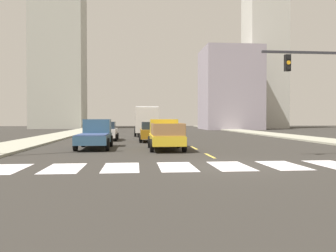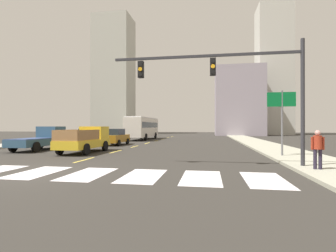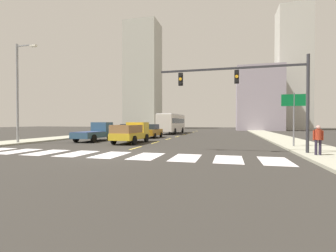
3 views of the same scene
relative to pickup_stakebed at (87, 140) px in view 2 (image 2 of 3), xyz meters
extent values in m
plane|color=#2F2D28|center=(2.05, -8.25, -0.94)|extent=(160.00, 160.00, 0.00)
cube|color=#A3A18D|center=(14.69, 9.75, -0.86)|extent=(3.63, 110.00, 0.15)
cube|color=#A3A18D|center=(-10.59, 9.75, -0.86)|extent=(3.63, 110.00, 0.15)
cube|color=silver|center=(2.05, -8.25, -0.93)|extent=(1.48, 2.94, 0.01)
cube|color=silver|center=(4.34, -8.25, -0.93)|extent=(1.48, 2.94, 0.01)
cube|color=silver|center=(6.63, -8.25, -0.93)|extent=(1.48, 2.94, 0.01)
cube|color=silver|center=(8.93, -8.25, -0.93)|extent=(1.48, 2.94, 0.01)
cube|color=silver|center=(11.22, -8.25, -0.93)|extent=(1.48, 2.94, 0.01)
cube|color=#E1C446|center=(2.05, -4.25, -0.93)|extent=(0.16, 2.40, 0.01)
cube|color=#E1C446|center=(2.05, 0.75, -0.93)|extent=(0.16, 2.40, 0.01)
cube|color=#E1C446|center=(2.05, 5.75, -0.93)|extent=(0.16, 2.40, 0.01)
cube|color=#E1C446|center=(2.05, 10.75, -0.93)|extent=(0.16, 2.40, 0.01)
cube|color=#E1C446|center=(2.05, 15.75, -0.93)|extent=(0.16, 2.40, 0.01)
cube|color=#E1C446|center=(2.05, 20.75, -0.93)|extent=(0.16, 2.40, 0.01)
cube|color=#E1C446|center=(2.05, 25.75, -0.93)|extent=(0.16, 2.40, 0.01)
cube|color=#E1C446|center=(2.05, 30.75, -0.93)|extent=(0.16, 2.40, 0.01)
cube|color=gold|center=(0.00, -0.44, -0.26)|extent=(1.96, 5.20, 0.56)
cube|color=gold|center=(0.00, 1.26, 0.52)|extent=(1.84, 1.60, 1.00)
cube|color=#19232D|center=(0.00, 1.70, 0.70)|extent=(1.72, 0.08, 0.56)
cube|color=gold|center=(0.00, -1.39, 0.05)|extent=(1.84, 3.30, 0.06)
cylinder|color=black|center=(-0.98, 1.12, -0.54)|extent=(0.22, 0.80, 0.80)
cylinder|color=black|center=(0.98, 1.12, -0.54)|extent=(0.22, 0.80, 0.80)
cylinder|color=black|center=(-0.98, -2.00, -0.54)|extent=(0.22, 0.80, 0.80)
cylinder|color=black|center=(0.98, -2.00, -0.54)|extent=(0.22, 0.80, 0.80)
cube|color=olive|center=(-0.90, -1.39, 0.43)|extent=(0.06, 3.17, 0.70)
cube|color=olive|center=(0.90, -1.39, 0.43)|extent=(0.06, 3.17, 0.70)
cube|color=olive|center=(0.00, -2.97, 0.43)|extent=(1.80, 0.06, 0.70)
cube|color=#2F516E|center=(-4.66, 0.71, -0.26)|extent=(1.96, 5.20, 0.56)
cube|color=#2F516E|center=(-4.66, 2.41, 0.52)|extent=(1.84, 1.60, 1.00)
cube|color=#19232D|center=(-4.66, 2.85, 0.70)|extent=(1.72, 0.08, 0.56)
cube|color=navy|center=(-4.66, -0.24, 0.05)|extent=(1.84, 3.30, 0.06)
cylinder|color=black|center=(-5.64, 2.27, -0.54)|extent=(0.22, 0.80, 0.80)
cylinder|color=black|center=(-3.68, 2.27, -0.54)|extent=(0.22, 0.80, 0.80)
cylinder|color=black|center=(-5.64, -0.85, -0.54)|extent=(0.22, 0.80, 0.80)
cylinder|color=black|center=(-3.68, -0.85, -0.54)|extent=(0.22, 0.80, 0.80)
cube|color=silver|center=(-0.71, 18.92, 0.91)|extent=(2.50, 10.80, 2.70)
cube|color=#19232D|center=(-0.71, 18.92, 1.26)|extent=(2.52, 9.94, 0.80)
cube|color=silver|center=(-0.71, 18.92, 2.32)|extent=(2.40, 10.37, 0.12)
cylinder|color=black|center=(-1.96, 22.27, -0.44)|extent=(0.22, 1.00, 1.00)
cylinder|color=black|center=(0.54, 22.27, -0.44)|extent=(0.22, 1.00, 1.00)
cylinder|color=black|center=(-1.96, 15.95, -0.44)|extent=(0.22, 1.00, 1.00)
cylinder|color=black|center=(0.54, 15.95, -0.44)|extent=(0.22, 1.00, 1.00)
cube|color=silver|center=(-4.58, 9.55, -0.24)|extent=(1.80, 4.40, 0.76)
cube|color=#1E2833|center=(-4.58, 9.40, 0.46)|extent=(1.58, 2.11, 0.64)
cylinder|color=black|center=(-5.48, 10.91, -0.62)|extent=(0.22, 0.64, 0.64)
cylinder|color=black|center=(-3.68, 10.91, -0.62)|extent=(0.22, 0.64, 0.64)
cylinder|color=black|center=(-5.48, 8.18, -0.62)|extent=(0.22, 0.64, 0.64)
cylinder|color=black|center=(-3.68, 8.18, -0.62)|extent=(0.22, 0.64, 0.64)
cube|color=#9B6615|center=(-0.62, 7.41, -0.24)|extent=(1.80, 4.40, 0.76)
cube|color=#1E2833|center=(-0.62, 7.26, 0.46)|extent=(1.58, 2.11, 0.64)
cylinder|color=black|center=(-1.52, 8.77, -0.62)|extent=(0.22, 0.64, 0.64)
cylinder|color=black|center=(0.28, 8.77, -0.62)|extent=(0.22, 0.64, 0.64)
cylinder|color=black|center=(-1.52, 6.05, -0.62)|extent=(0.22, 0.64, 0.64)
cylinder|color=black|center=(0.28, 6.05, -0.62)|extent=(0.22, 0.64, 0.64)
cylinder|color=#2D2D33|center=(13.47, -5.49, 2.06)|extent=(0.18, 0.18, 6.00)
cube|color=#2D2D33|center=(8.95, -5.49, 4.46)|extent=(9.04, 0.12, 0.12)
cube|color=black|center=(9.40, -5.49, 3.91)|extent=(0.28, 0.24, 0.84)
cylinder|color=black|center=(9.40, -5.62, 4.17)|extent=(0.20, 0.04, 0.20)
cylinder|color=orange|center=(9.40, -5.62, 3.91)|extent=(0.20, 0.04, 0.20)
cylinder|color=black|center=(9.40, -5.62, 3.65)|extent=(0.20, 0.04, 0.20)
cube|color=black|center=(5.79, -5.49, 3.91)|extent=(0.28, 0.24, 0.84)
cylinder|color=black|center=(5.79, -5.62, 4.17)|extent=(0.20, 0.04, 0.20)
cylinder|color=orange|center=(5.79, -5.62, 3.91)|extent=(0.20, 0.04, 0.20)
cylinder|color=black|center=(5.79, -5.62, 3.65)|extent=(0.20, 0.04, 0.20)
cylinder|color=slate|center=(13.73, -1.27, 1.16)|extent=(0.12, 0.12, 4.20)
cube|color=#09642D|center=(13.68, -1.29, 2.71)|extent=(1.70, 0.06, 0.90)
cylinder|color=#251F30|center=(13.63, -6.42, -0.37)|extent=(0.14, 0.14, 0.84)
cylinder|color=#251F30|center=(13.83, -6.42, -0.37)|extent=(0.14, 0.14, 0.84)
cylinder|color=maroon|center=(13.73, -6.42, 0.34)|extent=(0.34, 0.34, 0.58)
cylinder|color=maroon|center=(13.51, -6.42, 0.30)|extent=(0.09, 0.09, 0.54)
cylinder|color=maroon|center=(13.95, -6.42, 0.30)|extent=(0.09, 0.09, 0.54)
sphere|color=tan|center=(13.73, -6.42, 0.74)|extent=(0.22, 0.22, 0.22)
cube|color=#ABAB9E|center=(-17.59, 49.93, 15.60)|extent=(10.26, 8.50, 33.08)
cube|color=beige|center=(24.92, 46.96, 14.83)|extent=(7.83, 7.10, 31.54)
cube|color=#9A8F9C|center=(15.84, 41.00, 6.64)|extent=(10.42, 10.04, 15.16)
camera|label=1|loc=(-1.96, -22.34, 1.07)|focal=36.58mm
camera|label=2|loc=(9.21, -17.80, 1.00)|focal=26.69mm
camera|label=3|loc=(8.97, -21.26, 1.03)|focal=25.52mm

